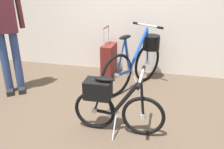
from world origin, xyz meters
name	(u,v)px	position (x,y,z in m)	size (l,w,h in m)	color
ground_plane	(98,128)	(0.00, 0.00, 0.00)	(6.39, 6.39, 0.00)	brown
folding_bike_foreground	(112,103)	(0.16, 0.00, 0.35)	(1.00, 0.53, 0.72)	black
display_bike_left	(139,59)	(0.29, 1.23, 0.43)	(0.76, 1.16, 0.93)	black
visitor_near_wall	(4,19)	(-1.45, 0.62, 1.06)	(0.45, 0.38, 1.82)	navy
rolling_suitcase	(109,60)	(-0.23, 1.49, 0.28)	(0.21, 0.37, 0.83)	maroon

